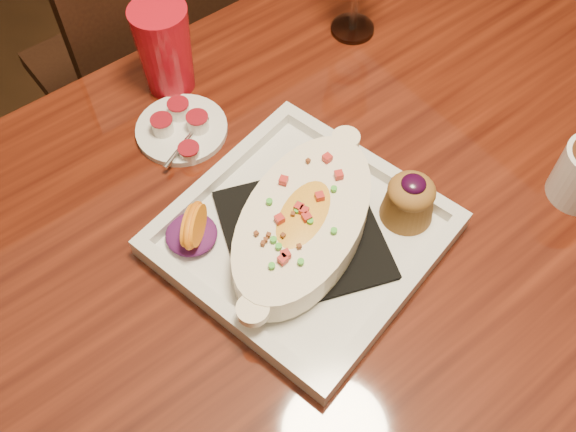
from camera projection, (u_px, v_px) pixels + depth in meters
floor at (345, 385)px, 1.48m from camera, size 7.00×7.00×0.00m
table at (378, 236)px, 0.93m from camera, size 1.50×0.90×0.75m
chair_far at (164, 70)px, 1.33m from camera, size 0.42×0.42×0.93m
plate at (309, 225)px, 0.79m from camera, size 0.36×0.36×0.08m
saucer at (181, 127)px, 0.91m from camera, size 0.13×0.13×0.09m
creamer_loose at (189, 153)px, 0.88m from camera, size 0.03×0.03×0.02m
red_tumbler at (165, 49)px, 0.91m from camera, size 0.08×0.08×0.14m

